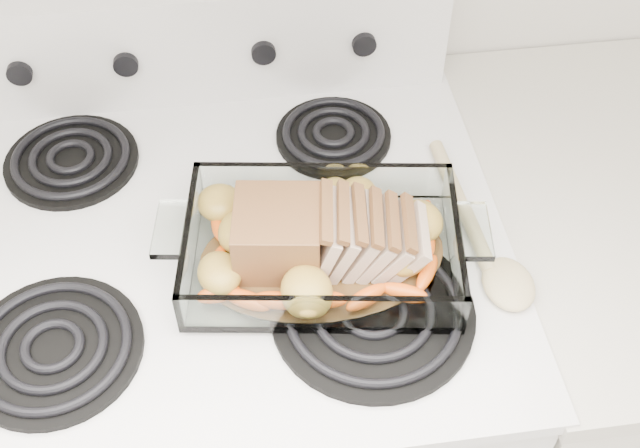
{
  "coord_description": "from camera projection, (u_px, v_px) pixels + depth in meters",
  "views": [
    {
      "loc": [
        0.05,
        0.95,
        1.74
      ],
      "look_at": [
        0.14,
        1.6,
        0.99
      ],
      "focal_mm": 45.0,
      "sensor_mm": 36.0,
      "label": 1
    }
  ],
  "objects": [
    {
      "name": "baking_dish",
      "position": [
        322.0,
        251.0,
        1.01
      ],
      "size": [
        0.34,
        0.22,
        0.07
      ],
      "rotation": [
        0.0,
        0.0,
        -0.15
      ],
      "color": "silver",
      "rests_on": "electric_range"
    },
    {
      "name": "electric_range",
      "position": [
        237.0,
        401.0,
        1.41
      ],
      "size": [
        0.78,
        0.7,
        1.12
      ],
      "color": "silver",
      "rests_on": "ground"
    },
    {
      "name": "counter_right",
      "position": [
        598.0,
        361.0,
        1.48
      ],
      "size": [
        0.58,
        0.68,
        0.93
      ],
      "color": "silver",
      "rests_on": "ground"
    },
    {
      "name": "wooden_spoon",
      "position": [
        487.0,
        248.0,
        1.03
      ],
      "size": [
        0.07,
        0.3,
        0.02
      ],
      "rotation": [
        0.0,
        0.0,
        0.06
      ],
      "color": "#B8AC89",
      "rests_on": "electric_range"
    },
    {
      "name": "pork_roast",
      "position": [
        311.0,
        237.0,
        0.98
      ],
      "size": [
        0.24,
        0.1,
        0.09
      ],
      "rotation": [
        0.0,
        0.0,
        0.1
      ],
      "color": "brown",
      "rests_on": "baking_dish"
    },
    {
      "name": "roast_vegetables",
      "position": [
        315.0,
        224.0,
        1.02
      ],
      "size": [
        0.37,
        0.2,
        0.05
      ],
      "rotation": [
        0.0,
        0.0,
        -0.4
      ],
      "color": "#DE4400",
      "rests_on": "baking_dish"
    }
  ]
}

